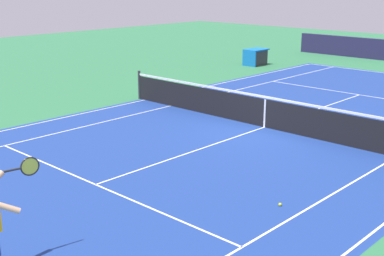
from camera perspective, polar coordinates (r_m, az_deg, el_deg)
name	(u,v)px	position (r m, az deg, el deg)	size (l,w,h in m)	color
ground_plane	(264,127)	(16.22, 7.92, 0.09)	(60.00, 60.00, 0.00)	#2D7247
court_slab	(264,127)	(16.22, 7.92, 0.09)	(24.20, 11.40, 0.00)	navy
court_line_markings	(264,127)	(16.22, 7.92, 0.10)	(23.85, 11.05, 0.01)	white
tennis_net	(265,112)	(16.09, 7.99, 1.77)	(0.10, 11.70, 1.08)	#2D2D33
tennis_ball	(280,204)	(10.74, 9.60, -8.25)	(0.07, 0.07, 0.07)	#CCE01E
equipment_cart_tarped	(256,57)	(28.00, 6.98, 7.73)	(1.25, 0.84, 0.85)	#2D2D33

